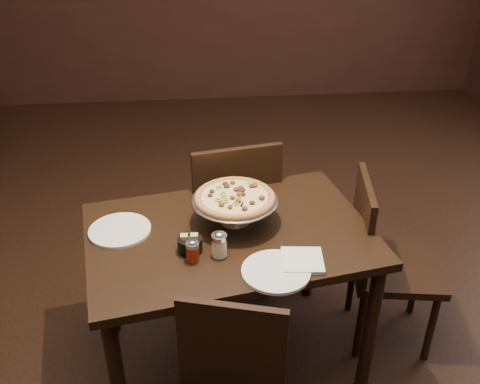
{
  "coord_description": "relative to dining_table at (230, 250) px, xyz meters",
  "views": [
    {
      "loc": [
        -0.06,
        -1.96,
        2.01
      ],
      "look_at": [
        0.13,
        -0.06,
        0.9
      ],
      "focal_mm": 40.0,
      "sensor_mm": 36.0,
      "label": 1
    }
  ],
  "objects": [
    {
      "name": "parmesan_shaker",
      "position": [
        -0.05,
        -0.16,
        0.15
      ],
      "size": [
        0.06,
        0.06,
        0.11
      ],
      "color": "#F3ECBD",
      "rests_on": "dining_table"
    },
    {
      "name": "serving_spatula",
      "position": [
        0.07,
        0.04,
        0.22
      ],
      "size": [
        0.15,
        0.15,
        0.02
      ],
      "rotation": [
        0.0,
        0.0,
        -0.33
      ],
      "color": "silver",
      "rests_on": "pizza_stand"
    },
    {
      "name": "packet_caddy",
      "position": [
        -0.17,
        -0.12,
        0.13
      ],
      "size": [
        0.1,
        0.1,
        0.08
      ],
      "rotation": [
        0.0,
        0.0,
        -0.05
      ],
      "color": "black",
      "rests_on": "dining_table"
    },
    {
      "name": "chair_side",
      "position": [
        0.73,
        0.09,
        -0.16
      ],
      "size": [
        0.47,
        0.47,
        0.87
      ],
      "rotation": [
        0.0,
        0.0,
        1.41
      ],
      "color": "black",
      "rests_on": "ground"
    },
    {
      "name": "napkin_stack",
      "position": [
        0.26,
        -0.24,
        0.11
      ],
      "size": [
        0.18,
        0.18,
        0.02
      ],
      "primitive_type": "cube",
      "rotation": [
        0.0,
        0.0,
        -0.11
      ],
      "color": "white",
      "rests_on": "dining_table"
    },
    {
      "name": "chair_far",
      "position": [
        0.05,
        0.5,
        -0.13
      ],
      "size": [
        0.51,
        0.51,
        0.94
      ],
      "rotation": [
        0.0,
        0.0,
        3.32
      ],
      "color": "black",
      "rests_on": "ground"
    },
    {
      "name": "pepper_flake_shaker",
      "position": [
        -0.16,
        -0.18,
        0.14
      ],
      "size": [
        0.05,
        0.05,
        0.09
      ],
      "color": "maroon",
      "rests_on": "dining_table"
    },
    {
      "name": "pizza_stand",
      "position": [
        0.03,
        0.06,
        0.22
      ],
      "size": [
        0.37,
        0.37,
        0.15
      ],
      "color": "silver",
      "rests_on": "dining_table"
    },
    {
      "name": "plate_near",
      "position": [
        0.15,
        -0.29,
        0.1
      ],
      "size": [
        0.26,
        0.26,
        0.01
      ],
      "primitive_type": "cylinder",
      "color": "white",
      "rests_on": "dining_table"
    },
    {
      "name": "plate_left",
      "position": [
        -0.46,
        0.04,
        0.1
      ],
      "size": [
        0.26,
        0.26,
        0.01
      ],
      "primitive_type": "cylinder",
      "color": "white",
      "rests_on": "dining_table"
    },
    {
      "name": "room",
      "position": [
        -0.02,
        0.13,
        0.76
      ],
      "size": [
        6.04,
        7.04,
        2.84
      ],
      "color": "black",
      "rests_on": "ground"
    },
    {
      "name": "dining_table",
      "position": [
        0.0,
        0.0,
        0.0
      ],
      "size": [
        1.3,
        0.98,
        0.74
      ],
      "rotation": [
        0.0,
        0.0,
        0.18
      ],
      "color": "black",
      "rests_on": "ground"
    }
  ]
}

